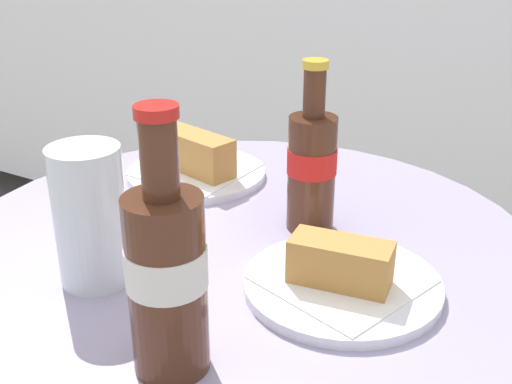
% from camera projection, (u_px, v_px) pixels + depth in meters
% --- Properties ---
extents(bistro_table, '(0.76, 0.76, 0.69)m').
position_uv_depth(bistro_table, '(242.00, 341.00, 0.87)').
color(bistro_table, '#B7B7BC').
rests_on(bistro_table, ground_plane).
extents(cola_bottle_left, '(0.07, 0.07, 0.24)m').
position_uv_depth(cola_bottle_left, '(167.00, 274.00, 0.54)').
color(cola_bottle_left, '#4C2819').
rests_on(cola_bottle_left, bistro_table).
extents(cola_bottle_right, '(0.06, 0.06, 0.22)m').
position_uv_depth(cola_bottle_right, '(312.00, 166.00, 0.80)').
color(cola_bottle_right, '#4C2819').
rests_on(cola_bottle_right, bistro_table).
extents(drinking_glass, '(0.08, 0.08, 0.16)m').
position_uv_depth(drinking_glass, '(91.00, 222.00, 0.69)').
color(drinking_glass, black).
rests_on(drinking_glass, bistro_table).
extents(lunch_plate_near, '(0.21, 0.21, 0.07)m').
position_uv_depth(lunch_plate_near, '(196.00, 165.00, 0.98)').
color(lunch_plate_near, white).
rests_on(lunch_plate_near, bistro_table).
extents(lunch_plate_far, '(0.22, 0.22, 0.06)m').
position_uv_depth(lunch_plate_far, '(342.00, 278.00, 0.69)').
color(lunch_plate_far, white).
rests_on(lunch_plate_far, bistro_table).
extents(parked_car, '(3.95, 1.81, 1.39)m').
position_uv_depth(parked_car, '(176.00, 10.00, 2.81)').
color(parked_car, silver).
rests_on(parked_car, ground_plane).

